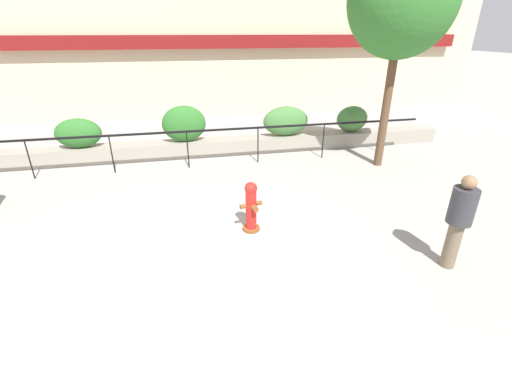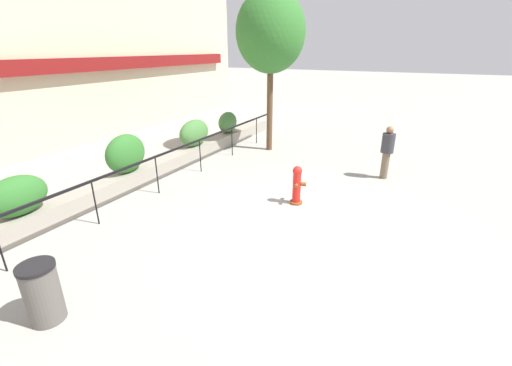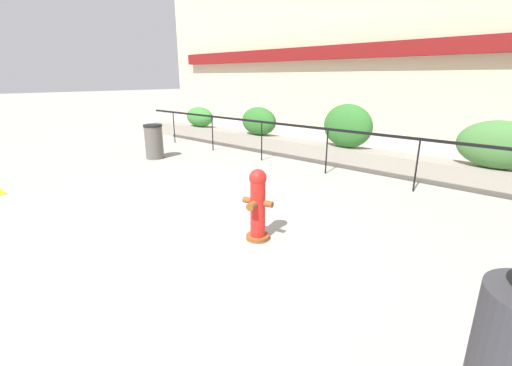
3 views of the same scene
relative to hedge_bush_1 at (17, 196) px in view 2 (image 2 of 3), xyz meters
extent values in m
plane|color=#9E9991|center=(3.23, -6.00, -0.95)|extent=(120.00, 120.00, 0.00)
cube|color=maroon|center=(3.23, 5.32, 2.41)|extent=(27.00, 0.36, 0.56)
cube|color=gray|center=(3.23, 0.00, -0.70)|extent=(18.00, 0.70, 0.50)
cube|color=black|center=(3.23, -1.10, 0.17)|extent=(15.00, 0.05, 0.06)
cylinder|color=black|center=(1.09, -1.10, -0.38)|extent=(0.04, 0.04, 1.15)
cylinder|color=black|center=(3.23, -1.10, -0.38)|extent=(0.04, 0.04, 1.15)
cylinder|color=black|center=(5.37, -1.10, -0.38)|extent=(0.04, 0.04, 1.15)
cylinder|color=black|center=(7.52, -1.10, -0.38)|extent=(0.04, 0.04, 1.15)
cylinder|color=black|center=(9.66, -1.10, -0.38)|extent=(0.04, 0.04, 1.15)
ellipsoid|color=#2D6B28|center=(0.00, 0.00, 0.00)|extent=(1.35, 0.70, 0.91)
ellipsoid|color=#2D6B28|center=(3.18, 0.00, 0.13)|extent=(1.39, 0.70, 1.16)
ellipsoid|color=#427538|center=(6.57, 0.00, 0.05)|extent=(1.56, 0.70, 1.00)
ellipsoid|color=#427538|center=(9.02, 0.00, 0.00)|extent=(1.14, 0.64, 0.91)
cylinder|color=brown|center=(4.40, -4.99, -0.92)|extent=(0.42, 0.42, 0.06)
cylinder|color=red|center=(4.40, -4.99, -0.47)|extent=(0.27, 0.27, 0.85)
sphere|color=red|center=(4.40, -4.99, 0.00)|extent=(0.25, 0.25, 0.25)
cylinder|color=brown|center=(4.44, -5.16, -0.37)|extent=(0.14, 0.16, 0.11)
cylinder|color=brown|center=(4.23, -5.03, -0.37)|extent=(0.14, 0.12, 0.09)
cylinder|color=brown|center=(4.57, -4.95, -0.37)|extent=(0.14, 0.12, 0.09)
cylinder|color=brown|center=(8.97, -2.05, 0.72)|extent=(0.24, 0.24, 3.36)
ellipsoid|color=#2D6B28|center=(8.97, -2.05, 3.62)|extent=(2.87, 2.58, 3.01)
cylinder|color=brown|center=(7.57, -6.87, -0.51)|extent=(0.33, 0.33, 0.88)
cylinder|color=#333338|center=(7.57, -6.87, 0.24)|extent=(0.54, 0.54, 0.62)
sphere|color=#8C6647|center=(7.57, -6.87, 0.66)|extent=(0.23, 0.23, 0.23)
cylinder|color=#56514C|center=(-1.48, -3.03, -0.48)|extent=(0.52, 0.52, 0.95)
cylinder|color=black|center=(-1.48, -3.03, 0.03)|extent=(0.55, 0.55, 0.06)
camera|label=1|loc=(3.25, -11.02, 2.86)|focal=24.00mm
camera|label=2|loc=(-3.80, -7.90, 3.07)|focal=24.00mm
camera|label=3|loc=(7.50, -8.48, 1.36)|focal=24.00mm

